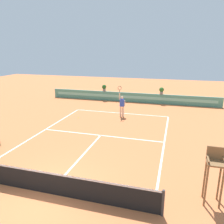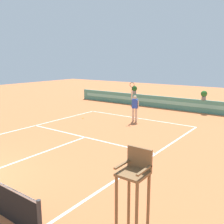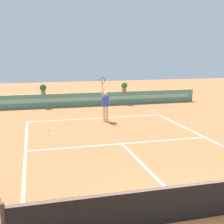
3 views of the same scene
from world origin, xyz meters
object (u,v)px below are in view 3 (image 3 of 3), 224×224
Objects in this scene: potted_plant_left at (43,89)px; potted_plant_right at (124,86)px; tennis_ball_near_baseline at (49,130)px; tennis_player at (106,104)px.

potted_plant_right is at bearing 0.00° from potted_plant_left.
tennis_player is at bearing 22.03° from tennis_ball_near_baseline.
tennis_ball_near_baseline is (-3.35, -1.36, -1.02)m from tennis_player.
potted_plant_right and potted_plant_left have the same top height.
tennis_ball_near_baseline is 9.32m from potted_plant_right.
tennis_player is 3.57× the size of potted_plant_right.
potted_plant_right reaches higher than tennis_ball_near_baseline.
tennis_ball_near_baseline is at bearing -90.30° from potted_plant_left.
tennis_player is 6.19m from potted_plant_right.
tennis_player is 38.01× the size of tennis_ball_near_baseline.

